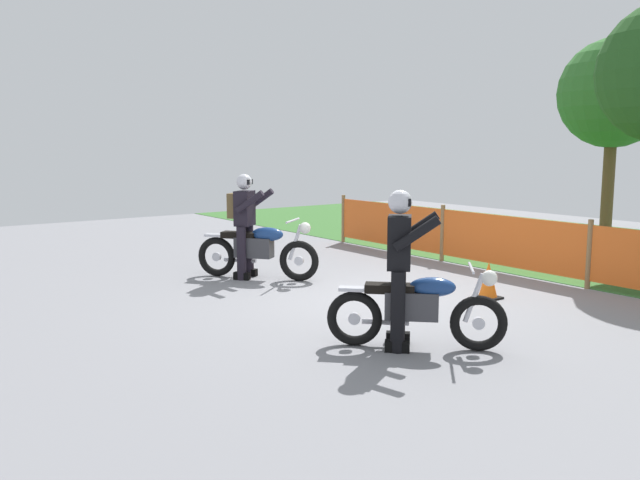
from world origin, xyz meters
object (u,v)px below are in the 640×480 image
motorcycle_lead (417,308)px  traffic_cone (488,280)px  rider_lead (401,263)px  rider_trailing (244,220)px  motorcycle_trailing (258,250)px

motorcycle_lead → traffic_cone: motorcycle_lead is taller
motorcycle_lead → rider_lead: (-0.13, -0.13, 0.48)m
motorcycle_lead → rider_trailing: rider_trailing is taller
motorcycle_lead → rider_trailing: (-4.36, 0.40, 0.51)m
motorcycle_lead → motorcycle_trailing: bearing=127.2°
motorcycle_lead → traffic_cone: size_ratio=2.70×
motorcycle_trailing → traffic_cone: bearing=-6.5°
motorcycle_trailing → motorcycle_lead: bearing=-45.1°
rider_lead → rider_trailing: (-4.23, 0.53, 0.03)m
motorcycle_lead → rider_lead: bearing=-179.4°
motorcycle_lead → rider_lead: size_ratio=0.85×
motorcycle_trailing → rider_trailing: size_ratio=1.01×
rider_trailing → traffic_cone: rider_trailing is taller
traffic_cone → motorcycle_trailing: bearing=-148.9°
motorcycle_trailing → rider_trailing: (-0.18, -0.14, 0.47)m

